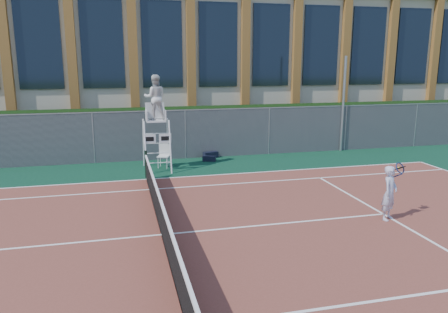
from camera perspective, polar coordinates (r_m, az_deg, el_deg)
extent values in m
plane|color=#233814|center=(11.46, -8.09, -10.21)|extent=(120.00, 120.00, 0.00)
cube|color=#0B3221|center=(12.38, -8.57, -8.44)|extent=(36.00, 20.00, 0.01)
cube|color=brown|center=(11.45, -8.09, -10.12)|extent=(23.77, 10.97, 0.02)
cylinder|color=black|center=(16.62, -10.14, -1.12)|extent=(0.10, 0.10, 1.10)
cube|color=black|center=(11.29, -8.16, -8.06)|extent=(0.03, 11.00, 0.86)
cube|color=white|center=(11.14, -8.23, -5.86)|extent=(0.06, 11.20, 0.07)
cube|color=black|center=(20.83, -11.02, 3.12)|extent=(40.00, 1.40, 2.20)
cube|color=beige|center=(28.56, -12.14, 11.39)|extent=(44.00, 10.00, 8.00)
cylinder|color=#9EA0A5|center=(22.12, 15.30, 6.59)|extent=(0.12, 0.12, 4.61)
cylinder|color=white|center=(17.36, -10.23, 1.03)|extent=(0.06, 0.58, 2.12)
cylinder|color=white|center=(17.44, -7.02, 1.19)|extent=(0.06, 0.58, 2.12)
cylinder|color=white|center=(18.43, -10.45, 1.68)|extent=(0.06, 0.58, 2.12)
cylinder|color=white|center=(18.51, -7.43, 1.83)|extent=(0.06, 0.58, 2.12)
cube|color=white|center=(17.77, -8.89, 4.63)|extent=(0.76, 0.65, 0.06)
cube|color=white|center=(18.02, -9.02, 5.96)|extent=(0.76, 0.05, 0.65)
cube|color=white|center=(17.41, -9.69, 2.27)|extent=(0.48, 0.03, 0.37)
cube|color=white|center=(17.47, -7.69, 2.37)|extent=(0.48, 0.03, 0.37)
imported|color=silver|center=(17.72, -9.01, 7.62)|extent=(0.91, 0.72, 1.79)
cube|color=silver|center=(18.33, -7.92, 0.03)|extent=(0.59, 0.59, 0.04)
cube|color=silver|center=(18.47, -7.78, 0.95)|extent=(0.44, 0.20, 0.49)
cylinder|color=silver|center=(18.26, -8.60, -0.85)|extent=(0.03, 0.03, 0.46)
cylinder|color=silver|center=(18.17, -7.48, -0.88)|extent=(0.03, 0.03, 0.46)
cylinder|color=silver|center=(18.61, -8.30, -0.59)|extent=(0.03, 0.03, 0.46)
cylinder|color=silver|center=(18.51, -7.20, -0.62)|extent=(0.03, 0.03, 0.46)
cube|color=black|center=(20.03, -1.77, 0.22)|extent=(0.72, 0.44, 0.29)
cube|color=black|center=(19.40, -1.95, -0.27)|extent=(0.63, 0.44, 0.23)
imported|color=silver|center=(12.97, 20.82, -4.49)|extent=(0.67, 0.62, 1.53)
torus|color=navy|center=(13.20, 22.00, -1.40)|extent=(0.38, 0.30, 0.30)
sphere|color=#CCE533|center=(13.41, 21.89, -1.40)|extent=(0.07, 0.07, 0.07)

